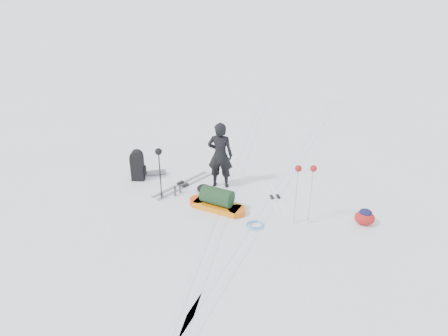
{
  "coord_description": "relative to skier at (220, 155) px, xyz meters",
  "views": [
    {
      "loc": [
        2.5,
        -9.58,
        5.9
      ],
      "look_at": [
        -0.04,
        -0.16,
        0.95
      ],
      "focal_mm": 35.0,
      "sensor_mm": 36.0,
      "label": 1
    }
  ],
  "objects": [
    {
      "name": "pulk_sled",
      "position": [
        0.24,
        -1.17,
        -0.71
      ],
      "size": [
        1.58,
        0.73,
        0.58
      ],
      "rotation": [
        0.0,
        0.0,
        -0.2
      ],
      "color": "orange",
      "rests_on": "ground"
    },
    {
      "name": "ski_poles_black",
      "position": [
        -1.3,
        -1.06,
        0.25
      ],
      "size": [
        0.18,
        0.2,
        1.45
      ],
      "rotation": [
        0.0,
        0.0,
        -0.28
      ],
      "color": "black",
      "rests_on": "ground"
    },
    {
      "name": "thermos_pair",
      "position": [
        -0.98,
        -0.74,
        -0.81
      ],
      "size": [
        0.16,
        0.27,
        0.26
      ],
      "rotation": [
        0.0,
        0.0,
        0.38
      ],
      "color": "#52555A",
      "rests_on": "ground"
    },
    {
      "name": "ski_poles_silver",
      "position": [
        2.35,
        -1.27,
        0.36
      ],
      "size": [
        0.48,
        0.24,
        1.54
      ],
      "rotation": [
        0.0,
        0.0,
        0.42
      ],
      "color": "#B9BBC0",
      "rests_on": "ground"
    },
    {
      "name": "touring_skis_white",
      "position": [
        1.57,
        -0.27,
        -0.92
      ],
      "size": [
        0.96,
        1.66,
        0.06
      ],
      "rotation": [
        0.0,
        0.0,
        -1.13
      ],
      "color": "white",
      "rests_on": "ground"
    },
    {
      "name": "skier",
      "position": [
        0.0,
        0.0,
        0.0
      ],
      "size": [
        0.72,
        0.51,
        1.86
      ],
      "primitive_type": "imported",
      "rotation": [
        0.0,
        0.0,
        3.24
      ],
      "color": "black",
      "rests_on": "ground"
    },
    {
      "name": "ski_tracks",
      "position": [
        0.96,
        0.29,
        -0.93
      ],
      "size": [
        3.38,
        17.97,
        0.01
      ],
      "color": "silver",
      "rests_on": "ground"
    },
    {
      "name": "ground",
      "position": [
        0.35,
        -0.58,
        -0.93
      ],
      "size": [
        200.0,
        200.0,
        0.0
      ],
      "primitive_type": "plane",
      "color": "white",
      "rests_on": "ground"
    },
    {
      "name": "expedition_rucksack",
      "position": [
        -2.29,
        -0.2,
        -0.52
      ],
      "size": [
        0.86,
        0.75,
        0.9
      ],
      "rotation": [
        0.0,
        0.0,
        0.22
      ],
      "color": "black",
      "rests_on": "ground"
    },
    {
      "name": "small_daypack",
      "position": [
        3.81,
        -0.91,
        -0.73
      ],
      "size": [
        0.59,
        0.53,
        0.41
      ],
      "rotation": [
        0.0,
        0.0,
        -0.46
      ],
      "color": "maroon",
      "rests_on": "ground"
    },
    {
      "name": "stuff_sack",
      "position": [
        -0.31,
        -0.5,
        -0.81
      ],
      "size": [
        0.41,
        0.31,
        0.25
      ],
      "rotation": [
        0.0,
        0.0,
        0.02
      ],
      "color": "black",
      "rests_on": "ground"
    },
    {
      "name": "touring_skis_grey",
      "position": [
        -1.01,
        -0.26,
        -0.92
      ],
      "size": [
        1.18,
        1.89,
        0.07
      ],
      "rotation": [
        0.0,
        0.0,
        1.09
      ],
      "color": "#9A9FA3",
      "rests_on": "ground"
    },
    {
      "name": "rope_coil",
      "position": [
        1.32,
        -1.67,
        -0.91
      ],
      "size": [
        0.57,
        0.57,
        0.05
      ],
      "rotation": [
        0.0,
        0.0,
        -0.41
      ],
      "color": "#5DB3E3",
      "rests_on": "ground"
    }
  ]
}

